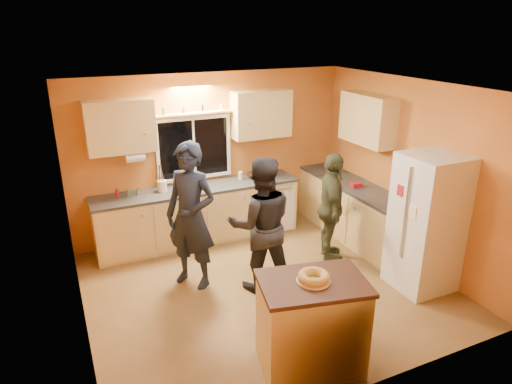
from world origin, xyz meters
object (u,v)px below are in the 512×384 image
island (311,324)px  person_center (261,225)px  person_left (191,216)px  person_right (331,208)px  refrigerator (427,223)px

island → person_center: (0.19, 1.57, 0.39)m
person_left → person_center: bearing=19.6°
person_left → island: bearing=-24.0°
person_right → island: bearing=167.6°
island → person_right: person_right is taller
person_center → refrigerator: bearing=172.2°
island → person_left: (-0.59, 2.02, 0.47)m
refrigerator → person_left: (-2.72, 1.30, 0.07)m
refrigerator → island: refrigerator is taller
refrigerator → person_right: 1.32m
island → person_right: size_ratio=0.71×
island → person_left: 2.15m
person_right → person_left: bearing=110.3°
refrigerator → person_left: size_ratio=0.93×
person_center → person_left: bearing=-14.2°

